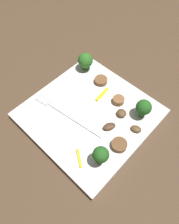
{
  "coord_description": "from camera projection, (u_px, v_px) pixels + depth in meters",
  "views": [
    {
      "loc": [
        -0.17,
        0.18,
        0.4
      ],
      "look_at": [
        0.0,
        0.0,
        0.02
      ],
      "focal_mm": 33.04,
      "sensor_mm": 36.0,
      "label": 1
    }
  ],
  "objects": [
    {
      "name": "sausage_slice_1",
      "position": [
        119.0,
        145.0,
        0.41
      ],
      "size": [
        0.04,
        0.04,
        0.01
      ],
      "primitive_type": "cylinder",
      "rotation": [
        0.0,
        0.0,
        2.72
      ],
      "color": "brown",
      "rests_on": "plate"
    },
    {
      "name": "pepper_strip_1",
      "position": [
        102.0,
        94.0,
        0.48
      ],
      "size": [
        0.01,
        0.04,
        0.0
      ],
      "primitive_type": "cube",
      "rotation": [
        0.0,
        0.0,
        4.79
      ],
      "color": "yellow",
      "rests_on": "plate"
    },
    {
      "name": "ground_plane",
      "position": [
        89.0,
        116.0,
        0.47
      ],
      "size": [
        1.4,
        1.4,
        0.0
      ],
      "primitive_type": "plane",
      "color": "#4C3826"
    },
    {
      "name": "sausage_slice_0",
      "position": [
        101.0,
        81.0,
        0.5
      ],
      "size": [
        0.04,
        0.04,
        0.01
      ],
      "primitive_type": "cylinder",
      "rotation": [
        0.0,
        0.0,
        1.97
      ],
      "color": "brown",
      "rests_on": "plate"
    },
    {
      "name": "broccoli_floret_0",
      "position": [
        144.0,
        108.0,
        0.43
      ],
      "size": [
        0.03,
        0.03,
        0.05
      ],
      "color": "#296420",
      "rests_on": "plate"
    },
    {
      "name": "fork",
      "position": [
        63.0,
        112.0,
        0.46
      ],
      "size": [
        0.18,
        0.04,
        0.0
      ],
      "rotation": [
        0.0,
        0.0,
        0.13
      ],
      "color": "silver",
      "rests_on": "plate"
    },
    {
      "name": "pepper_strip_0",
      "position": [
        79.0,
        158.0,
        0.4
      ],
      "size": [
        0.03,
        0.03,
        0.0
      ],
      "primitive_type": "cube",
      "rotation": [
        0.0,
        0.0,
        5.69
      ],
      "color": "yellow",
      "rests_on": "plate"
    },
    {
      "name": "sausage_slice_2",
      "position": [
        118.0,
        100.0,
        0.47
      ],
      "size": [
        0.04,
        0.04,
        0.01
      ],
      "primitive_type": "cylinder",
      "rotation": [
        0.0,
        0.0,
        0.96
      ],
      "color": "brown",
      "rests_on": "plate"
    },
    {
      "name": "mushroom_1",
      "position": [
        108.0,
        128.0,
        0.43
      ],
      "size": [
        0.03,
        0.03,
        0.01
      ],
      "primitive_type": "ellipsoid",
      "rotation": [
        0.0,
        0.0,
        4.27
      ],
      "color": "#4C331E",
      "rests_on": "plate"
    },
    {
      "name": "mushroom_0",
      "position": [
        136.0,
        129.0,
        0.43
      ],
      "size": [
        0.03,
        0.02,
        0.01
      ],
      "primitive_type": "ellipsoid",
      "rotation": [
        0.0,
        0.0,
        0.32
      ],
      "color": "brown",
      "rests_on": "plate"
    },
    {
      "name": "broccoli_floret_2",
      "position": [
        101.0,
        155.0,
        0.37
      ],
      "size": [
        0.03,
        0.03,
        0.05
      ],
      "color": "#296420",
      "rests_on": "plate"
    },
    {
      "name": "broccoli_floret_1",
      "position": [
        85.0,
        61.0,
        0.51
      ],
      "size": [
        0.04,
        0.04,
        0.05
      ],
      "color": "#347525",
      "rests_on": "plate"
    },
    {
      "name": "plate",
      "position": [
        89.0,
        114.0,
        0.47
      ],
      "size": [
        0.26,
        0.26,
        0.02
      ],
      "primitive_type": "cube",
      "color": "white",
      "rests_on": "ground_plane"
    },
    {
      "name": "mushroom_2",
      "position": [
        121.0,
        113.0,
        0.45
      ],
      "size": [
        0.03,
        0.03,
        0.01
      ],
      "primitive_type": "ellipsoid",
      "rotation": [
        0.0,
        0.0,
        4.5
      ],
      "color": "brown",
      "rests_on": "plate"
    }
  ]
}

